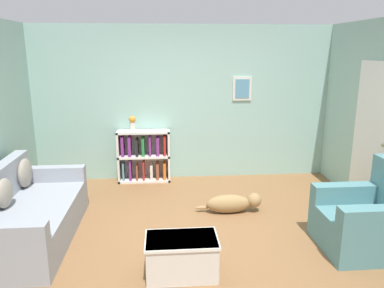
{
  "coord_description": "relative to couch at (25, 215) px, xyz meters",
  "views": [
    {
      "loc": [
        -0.36,
        -4.1,
        2.19
      ],
      "look_at": [
        0.0,
        0.4,
        1.05
      ],
      "focal_mm": 35.0,
      "sensor_mm": 36.0,
      "label": 1
    }
  ],
  "objects": [
    {
      "name": "coffee_table",
      "position": [
        1.79,
        -0.86,
        -0.09
      ],
      "size": [
        0.72,
        0.44,
        0.4
      ],
      "color": "silver",
      "rests_on": "ground_plane"
    },
    {
      "name": "bookshelf",
      "position": [
        1.31,
        1.97,
        0.12
      ],
      "size": [
        0.88,
        0.28,
        0.88
      ],
      "color": "silver",
      "rests_on": "ground_plane"
    },
    {
      "name": "dog",
      "position": [
        2.58,
        0.56,
        -0.17
      ],
      "size": [
        0.92,
        0.23,
        0.27
      ],
      "color": "#9E7A4C",
      "rests_on": "ground_plane"
    },
    {
      "name": "recliner_chair",
      "position": [
        3.91,
        -0.51,
        0.04
      ],
      "size": [
        0.92,
        0.86,
        0.99
      ],
      "color": "slate",
      "rests_on": "ground_plane"
    },
    {
      "name": "wall_back",
      "position": [
        1.99,
        2.17,
        0.99
      ],
      "size": [
        5.6,
        0.13,
        2.6
      ],
      "color": "#93BCB2",
      "rests_on": "ground_plane"
    },
    {
      "name": "vase",
      "position": [
        1.13,
        1.96,
        0.72
      ],
      "size": [
        0.12,
        0.12,
        0.25
      ],
      "color": "silver",
      "rests_on": "bookshelf"
    },
    {
      "name": "ground_plane",
      "position": [
        1.99,
        -0.08,
        -0.31
      ],
      "size": [
        14.0,
        14.0,
        0.0
      ],
      "primitive_type": "plane",
      "color": "brown"
    },
    {
      "name": "couch",
      "position": [
        0.0,
        0.0,
        0.0
      ],
      "size": [
        0.93,
        1.93,
        0.85
      ],
      "color": "#9399A3",
      "rests_on": "ground_plane"
    }
  ]
}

